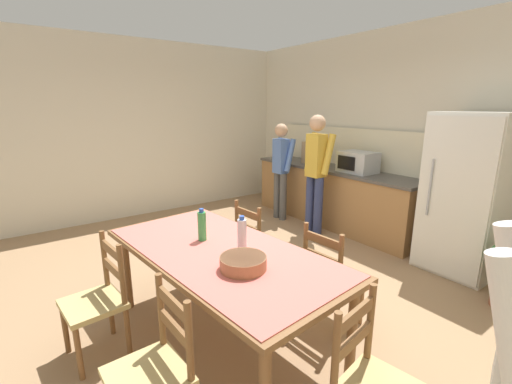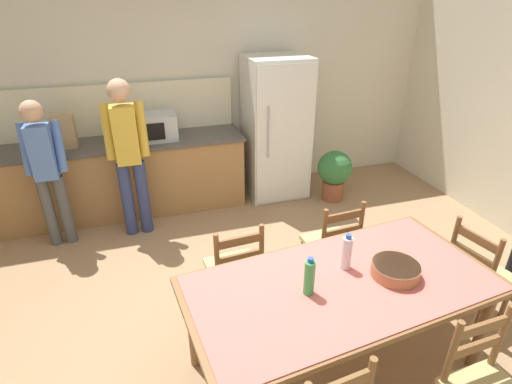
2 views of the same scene
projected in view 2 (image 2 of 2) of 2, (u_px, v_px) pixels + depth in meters
ground_plane at (249, 318)px, 3.39m from camera, size 8.32×8.32×0.00m
wall_back at (189, 82)px, 4.99m from camera, size 6.52×0.12×2.90m
kitchen_counter at (121, 178)px, 4.83m from camera, size 2.97×0.66×0.91m
counter_splashback at (111, 110)px, 4.75m from camera, size 2.93×0.03×0.60m
refrigerator at (276, 129)px, 5.11m from camera, size 0.76×0.73×1.79m
microwave at (154, 127)px, 4.65m from camera, size 0.50×0.39×0.30m
paper_bag at (64, 132)px, 4.38m from camera, size 0.24×0.16×0.36m
dining_table at (341, 291)px, 2.66m from camera, size 2.16×1.22×0.77m
bottle_near_centre at (309, 277)px, 2.48m from camera, size 0.07×0.07×0.27m
bottle_off_centre at (347, 253)px, 2.71m from camera, size 0.07×0.07×0.27m
serving_bowl at (396, 269)px, 2.66m from camera, size 0.32×0.32×0.09m
chair_head_end at (477, 273)px, 3.23m from camera, size 0.47×0.48×0.91m
chair_side_far_left at (235, 270)px, 3.26m from camera, size 0.45×0.43×0.91m
chair_side_far_right at (332, 244)px, 3.59m from camera, size 0.45×0.43×0.91m
person_at_sink at (46, 168)px, 4.01m from camera, size 0.40×0.27×1.58m
person_at_counter at (128, 152)px, 4.17m from camera, size 0.43×0.30×1.73m
potted_plant at (334, 172)px, 5.14m from camera, size 0.44×0.44×0.67m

